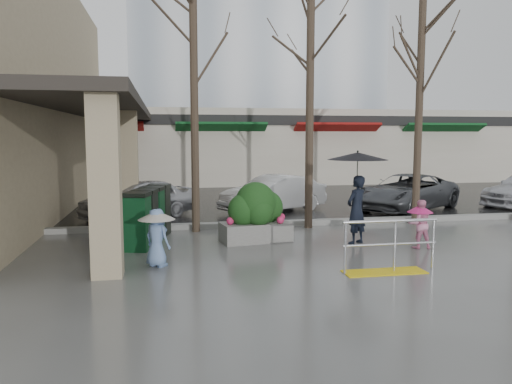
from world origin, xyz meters
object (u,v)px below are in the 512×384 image
object	(u,v)px
news_boxes	(149,215)
handrail	(388,253)
car_b	(274,194)
woman	(357,184)
car_a	(137,199)
car_c	(406,192)
child_blue	(157,231)
planter	(256,213)
tree_mideast	(421,57)
tree_west	(193,41)
child_pink	(420,221)
tree_midwest	(311,40)

from	to	relation	value
news_boxes	handrail	bearing A→B (deg)	-24.26
news_boxes	car_b	bearing A→B (deg)	60.46
woman	handrail	bearing A→B (deg)	48.75
car_a	car_c	distance (m)	9.27
child_blue	car_c	world-z (taller)	car_c
handrail	car_b	bearing A→B (deg)	93.63
news_boxes	planter	bearing A→B (deg)	5.95
planter	tree_mideast	bearing A→B (deg)	16.62
tree_west	planter	world-z (taller)	tree_west
tree_west	news_boxes	world-z (taller)	tree_west
handrail	car_b	xyz separation A→B (m)	(-0.50, 7.89, 0.25)
planter	car_b	distance (m)	4.84
child_blue	news_boxes	world-z (taller)	news_boxes
tree_mideast	child_blue	xyz separation A→B (m)	(-7.50, -3.54, -4.14)
child_pink	news_boxes	world-z (taller)	news_boxes
tree_midwest	car_b	xyz separation A→B (m)	(-0.34, 3.09, -4.60)
tree_mideast	woman	bearing A→B (deg)	-140.77
woman	news_boxes	distance (m)	5.13
tree_west	tree_mideast	distance (m)	6.50
woman	news_boxes	bearing A→B (deg)	-45.76
tree_mideast	woman	size ratio (longest dim) A/B	2.87
tree_mideast	child_blue	size ratio (longest dim) A/B	5.51
woman	tree_midwest	bearing A→B (deg)	-109.78
tree_west	news_boxes	size ratio (longest dim) A/B	2.76
child_blue	car_b	distance (m)	7.67
woman	planter	bearing A→B (deg)	-50.41
child_pink	planter	world-z (taller)	planter
handrail	tree_west	distance (m)	7.52
tree_west	planter	distance (m)	4.84
woman	tree_mideast	bearing A→B (deg)	-173.74
tree_west	car_a	world-z (taller)	tree_west
handrail	car_a	bearing A→B (deg)	124.59
tree_midwest	woman	size ratio (longest dim) A/B	3.09
tree_midwest	car_a	size ratio (longest dim) A/B	1.89
child_pink	planter	distance (m)	3.90
news_boxes	car_a	size ratio (longest dim) A/B	0.67
child_blue	car_c	distance (m)	10.61
car_a	car_c	xyz separation A→B (m)	(9.27, 0.19, 0.00)
child_blue	car_b	world-z (taller)	car_b
car_a	woman	bearing A→B (deg)	16.60
tree_mideast	woman	xyz separation A→B (m)	(-2.77, -2.26, -3.39)
woman	car_c	world-z (taller)	woman
child_blue	car_a	distance (m)	6.09
handrail	planter	xyz separation A→B (m)	(-1.97, 3.27, 0.33)
tree_midwest	news_boxes	bearing A→B (deg)	-165.53
news_boxes	woman	bearing A→B (deg)	1.61
car_b	woman	bearing A→B (deg)	-17.01
tree_midwest	child_pink	distance (m)	5.77
child_blue	car_a	bearing A→B (deg)	-40.66
news_boxes	child_blue	bearing A→B (deg)	-70.49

